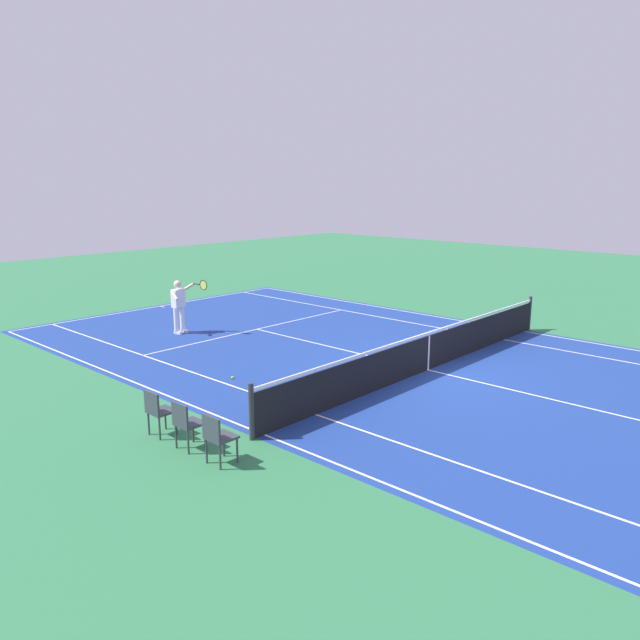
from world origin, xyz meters
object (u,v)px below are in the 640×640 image
at_px(tennis_net, 428,351).
at_px(spectator_chair_0, 217,435).
at_px(tennis_ball, 233,377).
at_px(tennis_player_near, 179,304).
at_px(spectator_chair_1, 186,422).
at_px(spectator_chair_2, 158,409).

height_order(tennis_net, spectator_chair_0, tennis_net).
relative_size(tennis_ball, spectator_chair_0, 0.08).
distance_m(tennis_net, tennis_player_near, 8.02).
relative_size(tennis_player_near, spectator_chair_1, 1.93).
xyz_separation_m(tennis_net, tennis_player_near, (7.78, 1.92, 0.44)).
bearing_deg(tennis_player_near, spectator_chair_2, 142.33).
bearing_deg(tennis_net, spectator_chair_2, 78.43).
distance_m(tennis_net, tennis_ball, 4.86).
height_order(tennis_player_near, spectator_chair_0, tennis_player_near).
distance_m(tennis_player_near, spectator_chair_2, 8.07).
relative_size(spectator_chair_1, spectator_chair_2, 1.00).
height_order(tennis_net, spectator_chair_2, tennis_net).
xyz_separation_m(tennis_ball, spectator_chair_2, (-1.63, 3.08, 0.49)).
bearing_deg(tennis_player_near, tennis_ball, 158.80).
xyz_separation_m(tennis_ball, spectator_chair_1, (-2.51, 3.08, 0.49)).
height_order(tennis_net, spectator_chair_1, tennis_net).
relative_size(tennis_net, spectator_chair_2, 13.30).
bearing_deg(spectator_chair_1, spectator_chair_0, 180.00).
height_order(tennis_ball, spectator_chair_2, spectator_chair_2).
relative_size(spectator_chair_0, spectator_chair_1, 1.00).
bearing_deg(spectator_chair_2, tennis_net, -101.57).
bearing_deg(tennis_ball, spectator_chair_0, 137.65).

